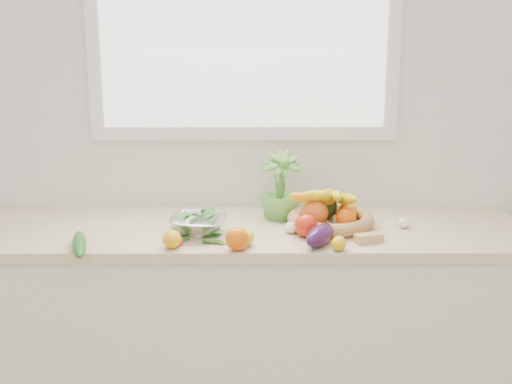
{
  "coord_description": "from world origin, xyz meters",
  "views": [
    {
      "loc": [
        0.04,
        -0.77,
        1.78
      ],
      "look_at": [
        0.05,
        1.93,
        1.05
      ],
      "focal_mm": 50.0,
      "sensor_mm": 36.0,
      "label": 1
    }
  ],
  "objects_px": {
    "cucumber": "(79,244)",
    "potted_herb": "(281,188)",
    "fruit_basket": "(330,214)",
    "apple": "(306,226)",
    "colander_with_spinach": "(198,220)",
    "eggplant": "(320,235)"
  },
  "relations": [
    {
      "from": "apple",
      "to": "fruit_basket",
      "type": "distance_m",
      "value": 0.17
    },
    {
      "from": "potted_herb",
      "to": "fruit_basket",
      "type": "distance_m",
      "value": 0.24
    },
    {
      "from": "cucumber",
      "to": "potted_herb",
      "type": "distance_m",
      "value": 0.85
    },
    {
      "from": "apple",
      "to": "cucumber",
      "type": "bearing_deg",
      "value": -169.37
    },
    {
      "from": "potted_herb",
      "to": "fruit_basket",
      "type": "relative_size",
      "value": 0.66
    },
    {
      "from": "eggplant",
      "to": "colander_with_spinach",
      "type": "relative_size",
      "value": 0.77
    },
    {
      "from": "apple",
      "to": "fruit_basket",
      "type": "height_order",
      "value": "fruit_basket"
    },
    {
      "from": "cucumber",
      "to": "fruit_basket",
      "type": "height_order",
      "value": "fruit_basket"
    },
    {
      "from": "apple",
      "to": "potted_herb",
      "type": "height_order",
      "value": "potted_herb"
    },
    {
      "from": "apple",
      "to": "colander_with_spinach",
      "type": "distance_m",
      "value": 0.42
    },
    {
      "from": "apple",
      "to": "cucumber",
      "type": "height_order",
      "value": "apple"
    },
    {
      "from": "fruit_basket",
      "to": "potted_herb",
      "type": "bearing_deg",
      "value": 148.75
    },
    {
      "from": "apple",
      "to": "colander_with_spinach",
      "type": "bearing_deg",
      "value": 176.03
    },
    {
      "from": "apple",
      "to": "eggplant",
      "type": "bearing_deg",
      "value": -65.75
    },
    {
      "from": "eggplant",
      "to": "potted_herb",
      "type": "distance_m",
      "value": 0.38
    },
    {
      "from": "colander_with_spinach",
      "to": "apple",
      "type": "bearing_deg",
      "value": -3.97
    },
    {
      "from": "eggplant",
      "to": "apple",
      "type": "bearing_deg",
      "value": 114.25
    },
    {
      "from": "fruit_basket",
      "to": "apple",
      "type": "bearing_deg",
      "value": -128.89
    },
    {
      "from": "apple",
      "to": "colander_with_spinach",
      "type": "xyz_separation_m",
      "value": [
        -0.41,
        0.03,
        0.01
      ]
    },
    {
      "from": "fruit_basket",
      "to": "colander_with_spinach",
      "type": "xyz_separation_m",
      "value": [
        -0.52,
        -0.1,
        0.01
      ]
    },
    {
      "from": "cucumber",
      "to": "potted_herb",
      "type": "xyz_separation_m",
      "value": [
        0.74,
        0.4,
        0.1
      ]
    },
    {
      "from": "potted_herb",
      "to": "fruit_basket",
      "type": "height_order",
      "value": "potted_herb"
    }
  ]
}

